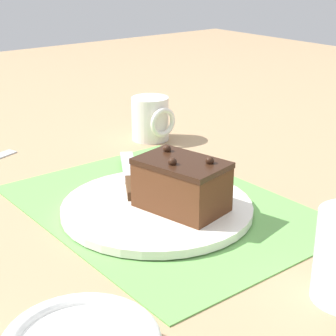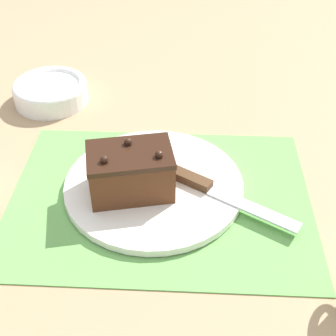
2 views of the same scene
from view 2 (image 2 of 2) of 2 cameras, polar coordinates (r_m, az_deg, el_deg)
ground_plane at (r=0.72m, az=-0.96°, el=-3.72°), size 3.00×3.00×0.00m
placemat_woven at (r=0.72m, az=-0.96°, el=-3.61°), size 0.46×0.34×0.00m
cake_plate at (r=0.73m, az=-1.73°, el=-2.09°), size 0.28×0.28×0.01m
chocolate_cake at (r=0.69m, az=-4.56°, el=-0.32°), size 0.14×0.11×0.08m
serving_knife at (r=0.71m, az=5.29°, el=-2.53°), size 0.19×0.13×0.01m
small_bowl at (r=0.97m, az=-14.12°, el=9.11°), size 0.14×0.14×0.04m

